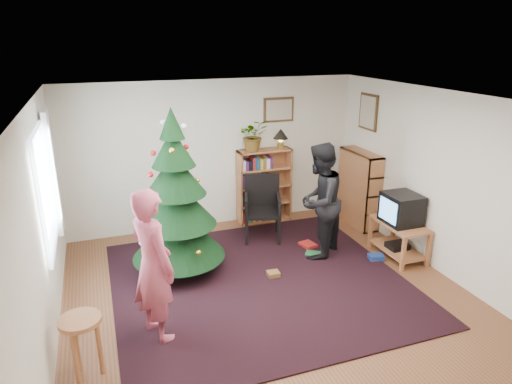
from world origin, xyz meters
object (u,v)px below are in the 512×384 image
object	(u,v)px
bookshelf_back	(264,185)
tv_stand	(399,237)
person_by_chair	(319,201)
person_standing	(153,266)
stool	(81,332)
potted_plant	(253,135)
crt_tv	(401,209)
armchair	(260,204)
christmas_tree	(177,208)
picture_back	(279,110)
table_lamp	(281,135)
picture_right	(368,112)
bookshelf_right	(359,187)

from	to	relation	value
bookshelf_back	tv_stand	size ratio (longest dim) A/B	1.47
person_by_chair	person_standing	bearing A→B (deg)	-15.09
stool	potted_plant	bearing A→B (deg)	48.05
bookshelf_back	person_standing	distance (m)	3.57
crt_tv	armchair	xyz separation A→B (m)	(-1.69, 1.38, -0.21)
christmas_tree	potted_plant	size ratio (longest dim) A/B	4.31
bookshelf_back	person_standing	size ratio (longest dim) A/B	0.75
crt_tv	armchair	bearing A→B (deg)	140.77
picture_back	christmas_tree	distance (m)	2.77
crt_tv	table_lamp	bearing A→B (deg)	118.00
person_by_chair	table_lamp	distance (m)	1.71
picture_back	picture_right	world-z (taller)	picture_right
stool	table_lamp	size ratio (longest dim) A/B	1.91
stool	bookshelf_back	bearing A→B (deg)	46.10
bookshelf_back	bookshelf_right	world-z (taller)	same
picture_back	stool	distance (m)	4.91
tv_stand	table_lamp	distance (m)	2.59
person_by_chair	crt_tv	bearing A→B (deg)	118.85
christmas_tree	bookshelf_back	distance (m)	2.28
bookshelf_right	person_by_chair	size ratio (longest dim) A/B	0.75
christmas_tree	table_lamp	bearing A→B (deg)	33.48
crt_tv	potted_plant	xyz separation A→B (m)	(-1.58, 2.02, 0.80)
armchair	stool	xyz separation A→B (m)	(-2.73, -2.52, -0.05)
person_standing	bookshelf_right	bearing A→B (deg)	-86.58
bookshelf_back	bookshelf_right	xyz separation A→B (m)	(1.50, -0.69, 0.00)
bookshelf_back	person_by_chair	size ratio (longest dim) A/B	0.75
tv_stand	person_standing	bearing A→B (deg)	-169.12
armchair	table_lamp	bearing A→B (deg)	64.79
person_standing	potted_plant	size ratio (longest dim) A/B	3.21
crt_tv	table_lamp	distance (m)	2.42
picture_back	armchair	xyz separation A→B (m)	(-0.62, -0.78, -1.39)
tv_stand	armchair	distance (m)	2.20
tv_stand	picture_back	bearing A→B (deg)	116.36
bookshelf_right	bookshelf_back	bearing A→B (deg)	65.40
armchair	stool	bearing A→B (deg)	-118.80
picture_right	crt_tv	bearing A→B (deg)	-100.19
christmas_tree	bookshelf_back	xyz separation A→B (m)	(1.79, 1.38, -0.30)
picture_back	bookshelf_right	size ratio (longest dim) A/B	0.42
crt_tv	person_by_chair	world-z (taller)	person_by_chair
stool	table_lamp	bearing A→B (deg)	43.41
tv_stand	table_lamp	bearing A→B (deg)	118.06
christmas_tree	armchair	xyz separation A→B (m)	(1.47, 0.74, -0.40)
picture_right	stool	size ratio (longest dim) A/B	0.91
christmas_tree	tv_stand	bearing A→B (deg)	-11.51
bookshelf_right	tv_stand	bearing A→B (deg)	174.88
tv_stand	stool	size ratio (longest dim) A/B	1.34
bookshelf_right	person_by_chair	xyz separation A→B (m)	(-1.24, -0.89, 0.20)
picture_right	bookshelf_back	bearing A→B (deg)	160.15
person_by_chair	potted_plant	xyz separation A→B (m)	(-0.46, 1.58, 0.70)
bookshelf_right	stool	xyz separation A→B (m)	(-4.54, -2.47, -0.15)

